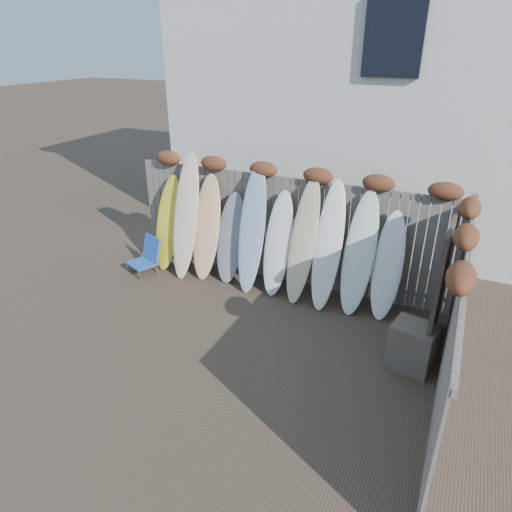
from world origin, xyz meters
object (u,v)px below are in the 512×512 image
at_px(beach_chair, 147,256).
at_px(surfboard_0, 168,223).
at_px(lattice_panel, 440,289).
at_px(wooden_crate, 412,346).

bearing_deg(beach_chair, surfboard_0, 54.44).
xyz_separation_m(lattice_panel, surfboard_0, (-5.07, 0.73, -0.12)).
xyz_separation_m(wooden_crate, surfboard_0, (-4.86, 1.24, 0.57)).
height_order(beach_chair, surfboard_0, surfboard_0).
height_order(lattice_panel, surfboard_0, lattice_panel).
height_order(beach_chair, wooden_crate, beach_chair).
bearing_deg(beach_chair, wooden_crate, -9.26).
bearing_deg(surfboard_0, wooden_crate, -10.77).
bearing_deg(surfboard_0, lattice_panel, -4.67).
relative_size(wooden_crate, surfboard_0, 0.36).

